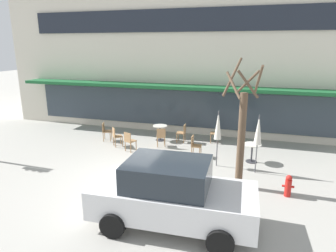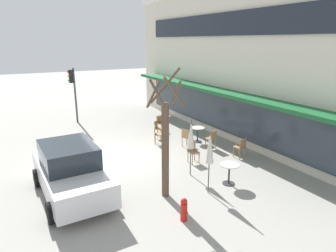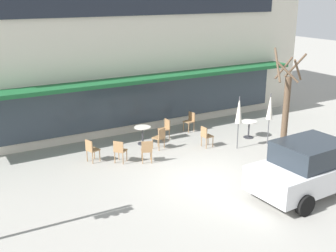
{
  "view_description": "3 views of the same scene",
  "coord_description": "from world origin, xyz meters",
  "px_view_note": "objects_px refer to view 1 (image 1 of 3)",
  "views": [
    {
      "loc": [
        4.26,
        -9.05,
        4.58
      ],
      "look_at": [
        0.72,
        2.56,
        1.29
      ],
      "focal_mm": 32.0,
      "sensor_mm": 36.0,
      "label": 1
    },
    {
      "loc": [
        11.78,
        -3.83,
        5.0
      ],
      "look_at": [
        0.35,
        2.36,
        1.27
      ],
      "focal_mm": 32.0,
      "sensor_mm": 36.0,
      "label": 2
    },
    {
      "loc": [
        -7.75,
        -10.69,
        6.17
      ],
      "look_at": [
        0.27,
        3.13,
        1.07
      ],
      "focal_mm": 45.0,
      "sensor_mm": 36.0,
      "label": 3
    }
  ],
  "objects_px": {
    "cafe_chair_1": "(129,140)",
    "cafe_chair_3": "(106,130)",
    "cafe_table_streetside": "(252,150)",
    "cafe_table_near_wall": "(160,130)",
    "cafe_chair_0": "(195,144)",
    "cafe_chair_6": "(183,132)",
    "cafe_chair_4": "(161,136)",
    "parked_sedan": "(172,194)",
    "patio_umbrella_cream_folded": "(218,126)",
    "fire_hydrant": "(288,186)",
    "patio_umbrella_green_folded": "(258,130)",
    "cafe_chair_2": "(116,135)",
    "cafe_chair_5": "(216,132)",
    "street_tree": "(241,132)"
  },
  "relations": [
    {
      "from": "cafe_chair_1",
      "to": "cafe_chair_3",
      "type": "height_order",
      "value": "same"
    },
    {
      "from": "cafe_table_streetside",
      "to": "cafe_table_near_wall",
      "type": "bearing_deg",
      "value": 159.92
    },
    {
      "from": "cafe_chair_0",
      "to": "cafe_chair_6",
      "type": "relative_size",
      "value": 1.0
    },
    {
      "from": "cafe_chair_1",
      "to": "cafe_chair_4",
      "type": "height_order",
      "value": "same"
    },
    {
      "from": "cafe_table_streetside",
      "to": "parked_sedan",
      "type": "distance_m",
      "value": 5.46
    },
    {
      "from": "patio_umbrella_cream_folded",
      "to": "parked_sedan",
      "type": "xyz_separation_m",
      "value": [
        -0.57,
        -4.31,
        -0.75
      ]
    },
    {
      "from": "cafe_chair_6",
      "to": "fire_hydrant",
      "type": "distance_m",
      "value": 6.19
    },
    {
      "from": "cafe_table_streetside",
      "to": "patio_umbrella_green_folded",
      "type": "distance_m",
      "value": 1.52
    },
    {
      "from": "parked_sedan",
      "to": "fire_hydrant",
      "type": "bearing_deg",
      "value": 39.44
    },
    {
      "from": "cafe_chair_1",
      "to": "parked_sedan",
      "type": "xyz_separation_m",
      "value": [
        3.35,
        -4.82,
        0.35
      ]
    },
    {
      "from": "cafe_chair_0",
      "to": "parked_sedan",
      "type": "height_order",
      "value": "parked_sedan"
    },
    {
      "from": "cafe_chair_4",
      "to": "fire_hydrant",
      "type": "bearing_deg",
      "value": -32.44
    },
    {
      "from": "cafe_chair_1",
      "to": "cafe_chair_2",
      "type": "height_order",
      "value": "same"
    },
    {
      "from": "patio_umbrella_green_folded",
      "to": "cafe_chair_2",
      "type": "xyz_separation_m",
      "value": [
        -6.28,
        1.22,
        -1.1
      ]
    },
    {
      "from": "patio_umbrella_cream_folded",
      "to": "cafe_table_streetside",
      "type": "bearing_deg",
      "value": 32.05
    },
    {
      "from": "cafe_table_near_wall",
      "to": "parked_sedan",
      "type": "xyz_separation_m",
      "value": [
        2.56,
        -6.74,
        0.36
      ]
    },
    {
      "from": "cafe_table_streetside",
      "to": "cafe_chair_5",
      "type": "xyz_separation_m",
      "value": [
        -1.74,
        2.08,
        0.01
      ]
    },
    {
      "from": "cafe_table_streetside",
      "to": "cafe_chair_2",
      "type": "xyz_separation_m",
      "value": [
        -6.11,
        0.19,
        0.01
      ]
    },
    {
      "from": "cafe_chair_0",
      "to": "fire_hydrant",
      "type": "distance_m",
      "value": 4.36
    },
    {
      "from": "street_tree",
      "to": "parked_sedan",
      "type": "bearing_deg",
      "value": -119.13
    },
    {
      "from": "cafe_chair_1",
      "to": "cafe_chair_5",
      "type": "height_order",
      "value": "same"
    },
    {
      "from": "cafe_table_streetside",
      "to": "fire_hydrant",
      "type": "height_order",
      "value": "cafe_table_streetside"
    },
    {
      "from": "cafe_chair_5",
      "to": "parked_sedan",
      "type": "height_order",
      "value": "parked_sedan"
    },
    {
      "from": "cafe_table_streetside",
      "to": "cafe_chair_1",
      "type": "relative_size",
      "value": 0.85
    },
    {
      "from": "street_tree",
      "to": "fire_hydrant",
      "type": "bearing_deg",
      "value": -8.08
    },
    {
      "from": "cafe_table_streetside",
      "to": "patio_umbrella_green_folded",
      "type": "bearing_deg",
      "value": -80.65
    },
    {
      "from": "parked_sedan",
      "to": "street_tree",
      "type": "height_order",
      "value": "street_tree"
    },
    {
      "from": "patio_umbrella_cream_folded",
      "to": "cafe_chair_6",
      "type": "relative_size",
      "value": 2.47
    },
    {
      "from": "fire_hydrant",
      "to": "cafe_chair_6",
      "type": "bearing_deg",
      "value": 136.31
    },
    {
      "from": "cafe_chair_2",
      "to": "street_tree",
      "type": "relative_size",
      "value": 0.21
    },
    {
      "from": "cafe_table_near_wall",
      "to": "cafe_chair_5",
      "type": "xyz_separation_m",
      "value": [
        2.69,
        0.46,
        0.01
      ]
    },
    {
      "from": "parked_sedan",
      "to": "patio_umbrella_cream_folded",
      "type": "bearing_deg",
      "value": 82.42
    },
    {
      "from": "cafe_table_near_wall",
      "to": "street_tree",
      "type": "height_order",
      "value": "street_tree"
    },
    {
      "from": "cafe_chair_0",
      "to": "cafe_chair_1",
      "type": "relative_size",
      "value": 1.0
    },
    {
      "from": "cafe_table_streetside",
      "to": "cafe_chair_1",
      "type": "bearing_deg",
      "value": -176.72
    },
    {
      "from": "cafe_chair_3",
      "to": "patio_umbrella_green_folded",
      "type": "bearing_deg",
      "value": -14.45
    },
    {
      "from": "cafe_chair_4",
      "to": "fire_hydrant",
      "type": "height_order",
      "value": "cafe_chair_4"
    },
    {
      "from": "cafe_table_streetside",
      "to": "fire_hydrant",
      "type": "bearing_deg",
      "value": -65.72
    },
    {
      "from": "cafe_table_near_wall",
      "to": "cafe_chair_6",
      "type": "bearing_deg",
      "value": 2.26
    },
    {
      "from": "patio_umbrella_green_folded",
      "to": "cafe_chair_1",
      "type": "height_order",
      "value": "patio_umbrella_green_folded"
    },
    {
      "from": "patio_umbrella_cream_folded",
      "to": "cafe_chair_2",
      "type": "height_order",
      "value": "patio_umbrella_cream_folded"
    },
    {
      "from": "street_tree",
      "to": "cafe_chair_6",
      "type": "bearing_deg",
      "value": 125.97
    },
    {
      "from": "cafe_table_streetside",
      "to": "cafe_chair_2",
      "type": "relative_size",
      "value": 0.85
    },
    {
      "from": "cafe_table_streetside",
      "to": "cafe_chair_5",
      "type": "relative_size",
      "value": 0.85
    },
    {
      "from": "street_tree",
      "to": "fire_hydrant",
      "type": "relative_size",
      "value": 5.95
    },
    {
      "from": "cafe_chair_1",
      "to": "fire_hydrant",
      "type": "relative_size",
      "value": 1.26
    },
    {
      "from": "cafe_chair_3",
      "to": "fire_hydrant",
      "type": "relative_size",
      "value": 1.26
    },
    {
      "from": "cafe_chair_3",
      "to": "cafe_chair_5",
      "type": "distance_m",
      "value": 5.4
    },
    {
      "from": "cafe_chair_4",
      "to": "cafe_chair_6",
      "type": "bearing_deg",
      "value": 49.67
    },
    {
      "from": "cafe_chair_0",
      "to": "cafe_chair_2",
      "type": "relative_size",
      "value": 1.0
    }
  ]
}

